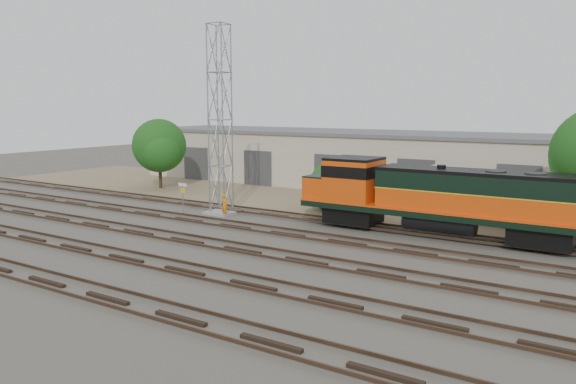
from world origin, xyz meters
The scene contains 11 objects.
ground centered at (0.00, 0.00, 0.00)m, with size 140.00×140.00×0.00m, color #47423A.
dirt_strip centered at (0.00, 15.00, 0.01)m, with size 80.00×16.00×0.02m, color #726047.
tracks centered at (0.00, -3.00, 0.08)m, with size 80.00×20.40×0.28m.
warehouse centered at (0.04, 22.98, 2.65)m, with size 58.40×10.40×5.30m.
locomotive centered at (7.53, 6.00, 2.41)m, with size 17.53×3.08×4.21m.
signal_tower centered at (-7.73, 4.72, 6.52)m, with size 1.97×1.97×13.35m.
sign_post centered at (-10.11, 3.26, 1.59)m, with size 0.92×0.18×2.27m.
worker centered at (-6.92, 4.06, 0.79)m, with size 0.58×0.38×1.59m, color orange.
semi_trailer centered at (10.80, 11.17, 2.23)m, with size 11.73×4.16×3.54m.
tree_west centered at (-20.35, 11.19, 3.91)m, with size 5.25×5.00×6.54m.
tree_mid centered at (-1.32, 10.30, 1.65)m, with size 4.17×3.97×3.97m.
Camera 1 is at (17.85, -26.37, 7.79)m, focal length 35.00 mm.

